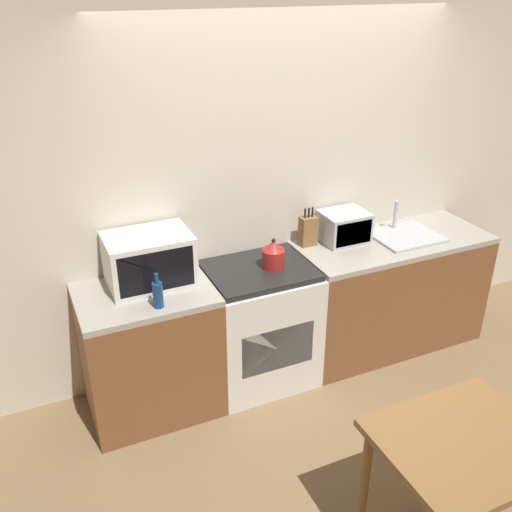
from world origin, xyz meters
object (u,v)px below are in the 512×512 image
Objects in this scene: kettle at (273,255)px; microwave at (149,260)px; bottle at (158,294)px; dining_table at (463,458)px; toaster_oven at (344,227)px; stove_range at (259,324)px.

kettle is 0.40× the size of microwave.
bottle is 0.28× the size of dining_table.
kettle is 0.82m from microwave.
kettle is 0.27× the size of dining_table.
dining_table is (1.00, -1.79, -0.43)m from microwave.
dining_table is at bearing -104.29° from toaster_oven.
microwave is 0.67× the size of dining_table.
microwave is 1.59× the size of toaster_oven.
stove_range is 1.73m from dining_table.
toaster_oven is at bearing 75.71° from dining_table.
stove_range is 1.13× the size of dining_table.
toaster_oven is at bearing 11.06° from stove_range.
microwave reaches higher than kettle.
toaster_oven is 1.94m from dining_table.
toaster_oven is (1.51, 0.35, 0.03)m from bottle.
stove_range is 0.95m from microwave.
bottle is (-0.03, -0.30, -0.08)m from microwave.
toaster_oven reaches higher than stove_range.
bottle is at bearing 124.85° from dining_table.
dining_table is at bearing -80.47° from stove_range.
microwave is 2.37× the size of bottle.
kettle is (0.09, -0.02, 0.55)m from stove_range.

